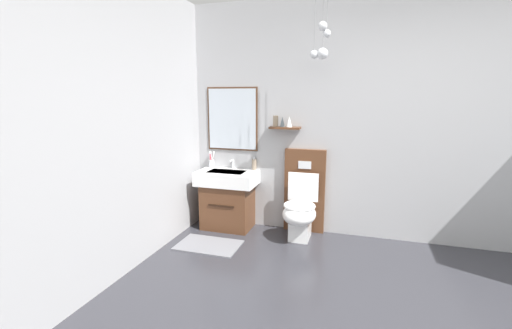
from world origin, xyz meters
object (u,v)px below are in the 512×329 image
(toothbrush_cup, at_px, (211,163))
(soap_dispenser, at_px, (254,164))
(toilet, at_px, (302,205))
(vanity_sink_left, at_px, (228,197))

(toothbrush_cup, distance_m, soap_dispenser, 0.57)
(soap_dispenser, bearing_deg, toilet, -15.20)
(vanity_sink_left, xyz_separation_m, toothbrush_cup, (-0.28, 0.15, 0.39))
(vanity_sink_left, height_order, toothbrush_cup, toothbrush_cup)
(soap_dispenser, bearing_deg, toothbrush_cup, -179.01)
(toilet, relative_size, soap_dispenser, 5.94)
(toothbrush_cup, xyz_separation_m, soap_dispenser, (0.57, 0.01, 0.01))
(vanity_sink_left, relative_size, toothbrush_cup, 3.43)
(vanity_sink_left, xyz_separation_m, soap_dispenser, (0.29, 0.16, 0.40))
(toothbrush_cup, bearing_deg, toilet, -7.66)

